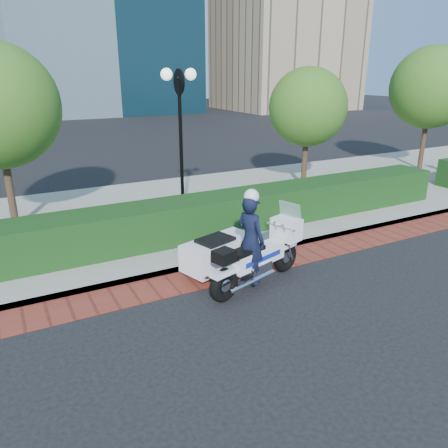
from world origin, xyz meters
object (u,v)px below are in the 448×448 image
tree_d (431,88)px  lamppost (180,121)px  police_motorcycle (240,250)px  tree_c (308,107)px

tree_d → lamppost: bearing=-173.8°
lamppost → tree_d: (12.00, 1.30, 0.65)m
tree_d → police_motorcycle: (-12.48, -5.52, -2.88)m
lamppost → tree_d: tree_d is taller
tree_c → police_motorcycle: bearing=-137.3°
lamppost → police_motorcycle: size_ratio=1.58×
lamppost → tree_c: tree_c is taller
tree_d → police_motorcycle: tree_d is taller
tree_c → lamppost: bearing=-166.7°
lamppost → tree_c: size_ratio=0.98×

